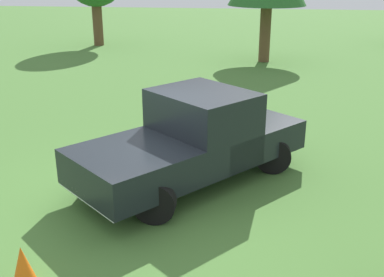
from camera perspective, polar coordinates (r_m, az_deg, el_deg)
ground_plane at (r=8.74m, az=-6.38°, el=-7.14°), size 80.00×80.00×0.00m
pickup_truck at (r=9.03m, az=0.59°, el=0.24°), size 4.54×4.78×1.78m
traffic_cone at (r=6.83m, az=-19.98°, el=-14.29°), size 0.32×0.32×0.55m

